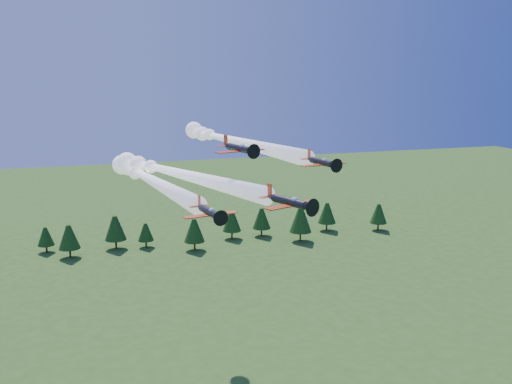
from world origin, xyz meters
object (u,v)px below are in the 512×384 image
object	(u,v)px
plane_right	(230,140)
plane_slot	(239,148)
plane_lead	(175,172)
plane_left	(148,178)

from	to	relation	value
plane_right	plane_slot	bearing A→B (deg)	-111.39
plane_lead	plane_left	xyz separation A→B (m)	(-4.01, 3.59, -1.31)
plane_left	plane_right	bearing A→B (deg)	20.79
plane_right	plane_left	bearing A→B (deg)	-159.08
plane_right	plane_slot	distance (m)	25.74
plane_right	plane_slot	world-z (taller)	plane_slot
plane_lead	plane_right	bearing A→B (deg)	25.16
plane_slot	plane_lead	bearing A→B (deg)	107.26
plane_lead	plane_slot	size ratio (longest dim) A/B	5.59
plane_right	plane_lead	bearing A→B (deg)	-143.19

